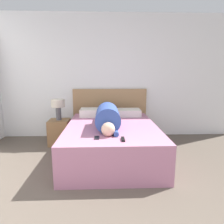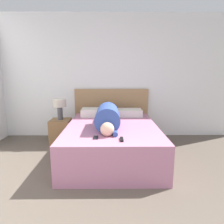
# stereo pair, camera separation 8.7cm
# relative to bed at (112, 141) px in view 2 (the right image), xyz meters

# --- Properties ---
(wall_back) EXTENTS (5.77, 0.06, 2.60)m
(wall_back) POSITION_rel_bed_xyz_m (-0.04, 1.18, 1.03)
(wall_back) COLOR white
(wall_back) RESTS_ON ground_plane
(bed) EXTENTS (1.47, 1.96, 0.54)m
(bed) POSITION_rel_bed_xyz_m (0.00, 0.00, 0.00)
(bed) COLOR #B2708E
(bed) RESTS_ON ground_plane
(headboard) EXTENTS (1.59, 0.04, 1.05)m
(headboard) POSITION_rel_bed_xyz_m (0.00, 1.11, 0.25)
(headboard) COLOR #A37A51
(headboard) RESTS_ON ground_plane
(nightstand) EXTENTS (0.39, 0.39, 0.49)m
(nightstand) POSITION_rel_bed_xyz_m (-1.00, 0.63, -0.03)
(nightstand) COLOR brown
(nightstand) RESTS_ON ground_plane
(table_lamp) EXTENTS (0.25, 0.25, 0.40)m
(table_lamp) POSITION_rel_bed_xyz_m (-1.00, 0.63, 0.51)
(table_lamp) COLOR #4C4C51
(table_lamp) RESTS_ON nightstand
(person_lying) EXTENTS (0.36, 1.60, 0.36)m
(person_lying) POSITION_rel_bed_xyz_m (-0.07, 0.05, 0.43)
(person_lying) COLOR #DBB293
(person_lying) RESTS_ON bed
(pillow_near_headboard) EXTENTS (0.63, 0.36, 0.15)m
(pillow_near_headboard) POSITION_rel_bed_xyz_m (-0.28, 0.72, 0.34)
(pillow_near_headboard) COLOR silver
(pillow_near_headboard) RESTS_ON bed
(pillow_second) EXTENTS (0.60, 0.36, 0.13)m
(pillow_second) POSITION_rel_bed_xyz_m (0.30, 0.72, 0.34)
(pillow_second) COLOR silver
(pillow_second) RESTS_ON bed
(tv_remote) EXTENTS (0.04, 0.15, 0.02)m
(tv_remote) POSITION_rel_bed_xyz_m (0.12, -0.75, 0.28)
(tv_remote) COLOR black
(tv_remote) RESTS_ON bed
(cell_phone) EXTENTS (0.06, 0.13, 0.01)m
(cell_phone) POSITION_rel_bed_xyz_m (-0.22, -0.66, 0.28)
(cell_phone) COLOR black
(cell_phone) RESTS_ON bed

